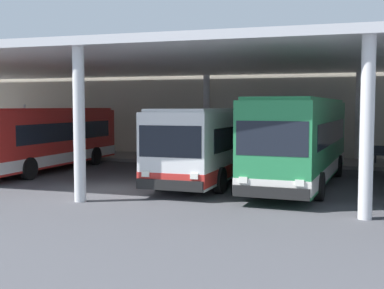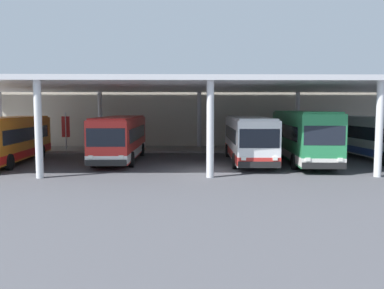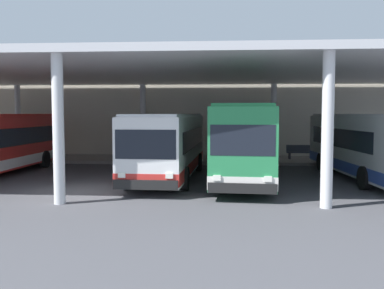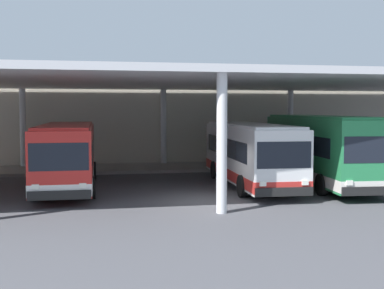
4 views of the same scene
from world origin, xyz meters
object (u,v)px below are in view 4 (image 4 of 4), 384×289
at_px(bus_middle_bay, 249,153).
at_px(trash_bin, 359,155).
at_px(bench_waiting, 320,156).
at_px(bus_far_bay, 319,149).
at_px(bus_second_bay, 67,155).

distance_m(bus_middle_bay, trash_bin, 13.59).
relative_size(bus_middle_bay, bench_waiting, 5.90).
xyz_separation_m(bus_middle_bay, bus_far_bay, (3.78, -0.10, 0.19)).
relative_size(bus_far_bay, bench_waiting, 6.38).
height_order(bus_middle_bay, trash_bin, bus_middle_bay).
relative_size(bus_middle_bay, trash_bin, 10.83).
xyz_separation_m(bus_far_bay, bench_waiting, (3.99, 8.18, -1.18)).
bearing_deg(bench_waiting, bus_second_bay, -157.04).
xyz_separation_m(bus_far_bay, trash_bin, (6.99, 8.32, -1.16)).
bearing_deg(bench_waiting, bus_far_bay, -115.98).
bearing_deg(bus_middle_bay, bench_waiting, 46.13).
bearing_deg(bus_far_bay, bus_second_bay, 175.35).
xyz_separation_m(bus_middle_bay, trash_bin, (10.77, 8.22, -0.98)).
bearing_deg(trash_bin, bus_far_bay, -130.03).
bearing_deg(bus_far_bay, bench_waiting, 64.02).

